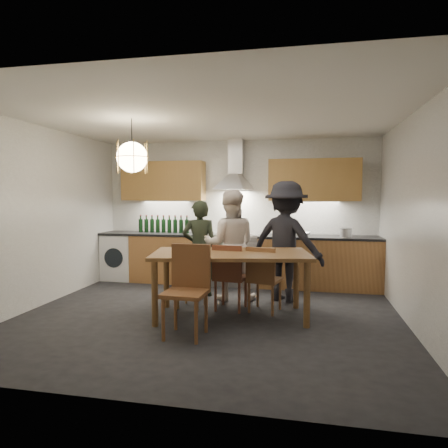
% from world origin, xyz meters
% --- Properties ---
extents(ground, '(5.00, 5.00, 0.00)m').
position_xyz_m(ground, '(0.00, 0.00, 0.00)').
color(ground, black).
rests_on(ground, ground).
extents(room_shell, '(5.02, 4.52, 2.61)m').
position_xyz_m(room_shell, '(0.00, 0.00, 1.71)').
color(room_shell, white).
rests_on(room_shell, ground).
extents(counter_run, '(5.00, 0.62, 0.90)m').
position_xyz_m(counter_run, '(0.02, 1.95, 0.45)').
color(counter_run, '#BD8148').
rests_on(counter_run, ground).
extents(range_stove, '(0.90, 0.60, 0.92)m').
position_xyz_m(range_stove, '(0.00, 1.94, 0.44)').
color(range_stove, silver).
rests_on(range_stove, ground).
extents(wall_fixtures, '(4.30, 0.54, 1.10)m').
position_xyz_m(wall_fixtures, '(0.00, 2.07, 1.87)').
color(wall_fixtures, tan).
rests_on(wall_fixtures, ground).
extents(pendant_lamp, '(0.43, 0.43, 0.70)m').
position_xyz_m(pendant_lamp, '(-1.00, -0.10, 2.10)').
color(pendant_lamp, black).
rests_on(pendant_lamp, ground).
extents(dining_table, '(2.17, 1.35, 0.86)m').
position_xyz_m(dining_table, '(0.29, 0.05, 0.76)').
color(dining_table, brown).
rests_on(dining_table, ground).
extents(chair_back_left, '(0.40, 0.40, 0.80)m').
position_xyz_m(chair_back_left, '(-0.35, 0.30, 0.46)').
color(chair_back_left, brown).
rests_on(chair_back_left, ground).
extents(chair_back_mid, '(0.46, 0.46, 0.93)m').
position_xyz_m(chair_back_mid, '(0.22, 0.30, 0.53)').
color(chair_back_mid, brown).
rests_on(chair_back_mid, ground).
extents(chair_back_right, '(0.50, 0.50, 0.91)m').
position_xyz_m(chair_back_right, '(0.69, 0.30, 0.52)').
color(chair_back_right, brown).
rests_on(chair_back_right, ground).
extents(chair_front, '(0.48, 0.48, 1.03)m').
position_xyz_m(chair_front, '(-0.07, -0.70, 0.59)').
color(chair_front, brown).
rests_on(chair_front, ground).
extents(person_left, '(0.63, 0.49, 1.52)m').
position_xyz_m(person_left, '(-0.40, 1.04, 0.76)').
color(person_left, black).
rests_on(person_left, ground).
extents(person_mid, '(0.91, 0.76, 1.68)m').
position_xyz_m(person_mid, '(0.11, 0.93, 0.84)').
color(person_mid, silver).
rests_on(person_mid, ground).
extents(person_right, '(1.34, 1.07, 1.81)m').
position_xyz_m(person_right, '(0.96, 1.03, 0.91)').
color(person_right, black).
rests_on(person_right, ground).
extents(mixing_bowl, '(0.30, 0.30, 0.07)m').
position_xyz_m(mixing_bowl, '(1.20, 1.91, 0.93)').
color(mixing_bowl, '#AFAFB3').
rests_on(mixing_bowl, counter_run).
extents(stock_pot, '(0.24, 0.24, 0.14)m').
position_xyz_m(stock_pot, '(1.91, 1.90, 0.97)').
color(stock_pot, '#B6B6BA').
rests_on(stock_pot, counter_run).
extents(wine_bottles, '(0.99, 0.08, 0.32)m').
position_xyz_m(wine_bottles, '(-1.36, 2.01, 1.06)').
color(wine_bottles, black).
rests_on(wine_bottles, counter_run).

